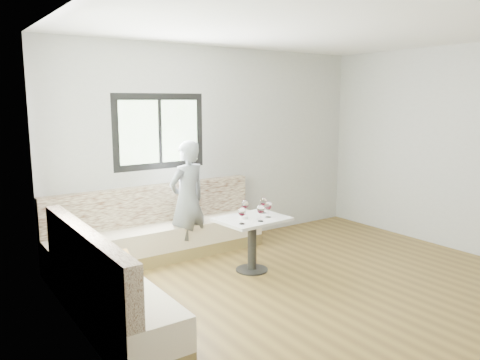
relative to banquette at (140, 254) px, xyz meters
name	(u,v)px	position (x,y,z in m)	size (l,w,h in m)	color
room	(338,165)	(1.51, -1.55, 1.08)	(5.01, 5.01, 2.81)	brown
banquette	(140,254)	(0.00, 0.00, 0.00)	(2.90, 2.80, 0.95)	olive
table	(252,231)	(1.26, -0.43, 0.17)	(0.84, 0.68, 0.66)	black
person	(188,200)	(0.86, 0.44, 0.45)	(0.57, 0.37, 1.56)	slate
olive_ramekin	(244,217)	(1.16, -0.41, 0.35)	(0.09, 0.09, 0.03)	white
wine_glass_a	(242,212)	(1.00, -0.59, 0.47)	(0.09, 0.09, 0.20)	white
wine_glass_b	(261,210)	(1.25, -0.62, 0.47)	(0.09, 0.09, 0.20)	white
wine_glass_c	(268,206)	(1.44, -0.52, 0.47)	(0.09, 0.09, 0.20)	white
wine_glass_d	(245,205)	(1.25, -0.30, 0.47)	(0.09, 0.09, 0.20)	white
wine_glass_e	(264,202)	(1.52, -0.32, 0.47)	(0.09, 0.09, 0.20)	white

